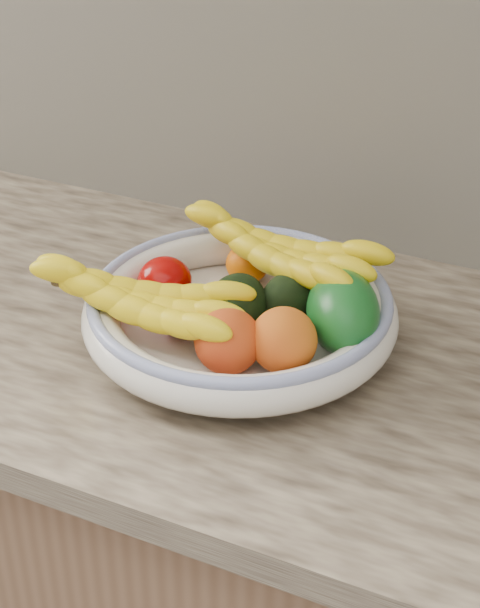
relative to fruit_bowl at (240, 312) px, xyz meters
name	(u,v)px	position (x,y,z in m)	size (l,w,h in m)	color
kitchen_counter	(247,572)	(0.00, 0.03, -0.48)	(2.44, 0.66, 1.40)	brown
fruit_bowl	(240,312)	(0.00, 0.00, 0.00)	(0.39, 0.39, 0.08)	white
clementine_back_left	(247,264)	(-0.04, 0.11, 0.01)	(0.06, 0.06, 0.05)	orange
clementine_back_right	(292,269)	(0.02, 0.12, 0.01)	(0.05, 0.05, 0.04)	orange
tomato_left	(165,281)	(-0.11, 0.01, 0.01)	(0.07, 0.07, 0.06)	#A00301
tomato_near_left	(174,309)	(-0.07, -0.05, 0.01)	(0.07, 0.07, 0.06)	red
avocado_center	(236,307)	(0.00, -0.01, 0.02)	(0.07, 0.11, 0.07)	black
avocado_right	(294,296)	(0.06, 0.04, 0.02)	(0.07, 0.10, 0.07)	black
green_mango	(343,312)	(0.13, 0.01, 0.03)	(0.08, 0.13, 0.09)	#0E4E18
peach_front	(228,341)	(0.03, -0.09, 0.02)	(0.08, 0.08, 0.08)	orange
peach_right	(284,340)	(0.08, -0.06, 0.02)	(0.08, 0.08, 0.08)	orange
banana_bunch_back	(276,257)	(0.01, 0.08, 0.04)	(0.31, 0.11, 0.09)	yellow
banana_bunch_front	(137,305)	(-0.09, -0.09, 0.03)	(0.29, 0.11, 0.08)	yellow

